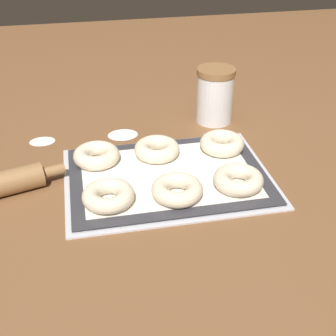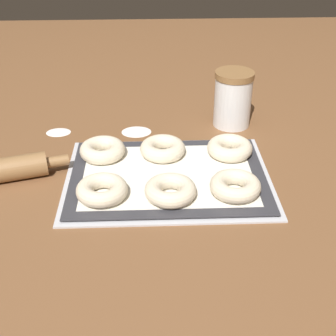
% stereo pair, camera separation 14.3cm
% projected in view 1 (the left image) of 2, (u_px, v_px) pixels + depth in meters
% --- Properties ---
extents(ground_plane, '(2.80, 2.80, 0.00)m').
position_uv_depth(ground_plane, '(160.00, 179.00, 1.06)').
color(ground_plane, brown).
extents(baking_tray, '(0.46, 0.34, 0.01)m').
position_uv_depth(baking_tray, '(168.00, 177.00, 1.06)').
color(baking_tray, silver).
rests_on(baking_tray, ground_plane).
extents(baking_mat, '(0.44, 0.32, 0.00)m').
position_uv_depth(baking_mat, '(168.00, 175.00, 1.06)').
color(baking_mat, '#333338').
rests_on(baking_mat, baking_tray).
extents(bagel_front_left, '(0.11, 0.11, 0.04)m').
position_uv_depth(bagel_front_left, '(108.00, 196.00, 0.96)').
color(bagel_front_left, beige).
rests_on(bagel_front_left, baking_mat).
extents(bagel_front_center, '(0.11, 0.11, 0.04)m').
position_uv_depth(bagel_front_center, '(177.00, 190.00, 0.98)').
color(bagel_front_center, beige).
rests_on(bagel_front_center, baking_mat).
extents(bagel_front_right, '(0.11, 0.11, 0.04)m').
position_uv_depth(bagel_front_right, '(238.00, 180.00, 1.01)').
color(bagel_front_right, beige).
rests_on(bagel_front_right, baking_mat).
extents(bagel_back_left, '(0.11, 0.11, 0.04)m').
position_uv_depth(bagel_back_left, '(96.00, 156.00, 1.10)').
color(bagel_back_left, beige).
rests_on(bagel_back_left, baking_mat).
extents(bagel_back_center, '(0.11, 0.11, 0.04)m').
position_uv_depth(bagel_back_center, '(157.00, 149.00, 1.12)').
color(bagel_back_center, beige).
rests_on(bagel_back_center, baking_mat).
extents(bagel_back_right, '(0.11, 0.11, 0.04)m').
position_uv_depth(bagel_back_right, '(222.00, 143.00, 1.15)').
color(bagel_back_right, beige).
rests_on(bagel_back_right, baking_mat).
extents(flour_canister, '(0.10, 0.10, 0.15)m').
position_uv_depth(flour_canister, '(215.00, 95.00, 1.28)').
color(flour_canister, white).
rests_on(flour_canister, ground_plane).
extents(flour_patch_near, '(0.08, 0.07, 0.00)m').
position_uv_depth(flour_patch_near, '(123.00, 134.00, 1.25)').
color(flour_patch_near, white).
rests_on(flour_patch_near, ground_plane).
extents(flour_patch_far, '(0.07, 0.05, 0.00)m').
position_uv_depth(flour_patch_far, '(42.00, 141.00, 1.21)').
color(flour_patch_far, white).
rests_on(flour_patch_far, ground_plane).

